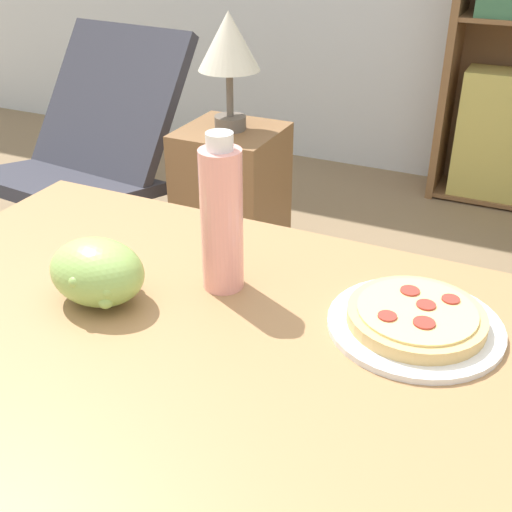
{
  "coord_description": "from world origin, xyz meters",
  "views": [
    {
      "loc": [
        0.41,
        -0.74,
        1.32
      ],
      "look_at": [
        0.04,
        0.06,
        0.83
      ],
      "focal_mm": 45.0,
      "sensor_mm": 36.0,
      "label": 1
    }
  ],
  "objects": [
    {
      "name": "table_lamp",
      "position": [
        -0.6,
        1.19,
        0.89
      ],
      "size": [
        0.21,
        0.21,
        0.39
      ],
      "color": "#665B51",
      "rests_on": "side_table"
    },
    {
      "name": "pizza_on_plate",
      "position": [
        0.29,
        0.06,
        0.78
      ],
      "size": [
        0.26,
        0.26,
        0.04
      ],
      "color": "white",
      "rests_on": "dining_table"
    },
    {
      "name": "side_table",
      "position": [
        -0.6,
        1.19,
        0.31
      ],
      "size": [
        0.34,
        0.34,
        0.61
      ],
      "color": "brown",
      "rests_on": "ground_plane"
    },
    {
      "name": "drink_bottle",
      "position": [
        -0.02,
        0.05,
        0.89
      ],
      "size": [
        0.07,
        0.07,
        0.26
      ],
      "color": "pink",
      "rests_on": "dining_table"
    },
    {
      "name": "lounge_chair_near",
      "position": [
        -1.22,
        1.15,
        0.29
      ],
      "size": [
        0.67,
        0.82,
        0.88
      ],
      "rotation": [
        0.0,
        0.0,
        -0.1
      ],
      "color": "black",
      "rests_on": "ground_plane"
    },
    {
      "name": "grape_bunch",
      "position": [
        -0.17,
        -0.07,
        0.82
      ],
      "size": [
        0.15,
        0.12,
        0.1
      ],
      "color": "#93BC5B",
      "rests_on": "dining_table"
    },
    {
      "name": "dining_table",
      "position": [
        0.14,
        -0.13,
        0.67
      ],
      "size": [
        1.39,
        0.85,
        0.77
      ],
      "color": "#A37549",
      "rests_on": "ground_plane"
    }
  ]
}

